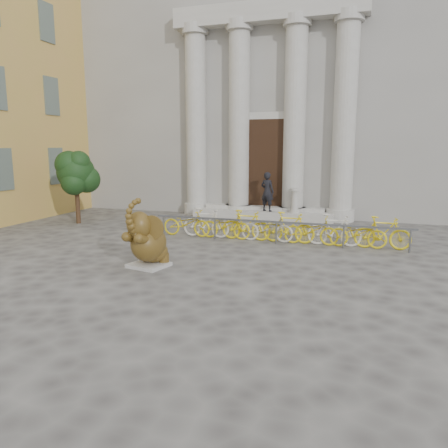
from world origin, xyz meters
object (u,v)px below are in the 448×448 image
(tree, at_px, (76,173))
(pedestrian, at_px, (267,192))
(bike_rack, at_px, (277,227))
(elephant_statue, at_px, (147,242))

(tree, height_order, pedestrian, tree)
(bike_rack, relative_size, pedestrian, 5.02)
(elephant_statue, xyz_separation_m, pedestrian, (1.32, 8.14, 0.53))
(elephant_statue, height_order, tree, tree)
(bike_rack, bearing_deg, tree, 173.58)
(tree, distance_m, pedestrian, 7.77)
(bike_rack, bearing_deg, elephant_statue, -123.12)
(elephant_statue, distance_m, pedestrian, 8.27)
(elephant_statue, xyz_separation_m, bike_rack, (2.59, 3.97, -0.16))
(pedestrian, bearing_deg, tree, 43.69)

